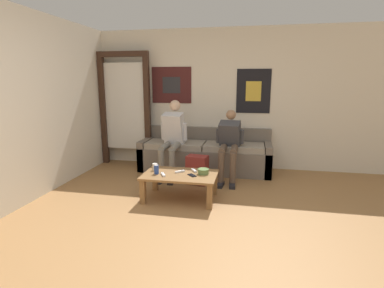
% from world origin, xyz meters
% --- Properties ---
extents(ground_plane, '(18.00, 18.00, 0.00)m').
position_xyz_m(ground_plane, '(0.00, 0.00, 0.00)').
color(ground_plane, '#9E7042').
extents(wall_back, '(10.00, 0.07, 2.55)m').
position_xyz_m(wall_back, '(-0.00, 2.89, 1.28)').
color(wall_back, silver).
rests_on(wall_back, ground_plane).
extents(door_frame, '(1.00, 0.10, 2.15)m').
position_xyz_m(door_frame, '(-1.74, 2.67, 1.20)').
color(door_frame, '#382319').
rests_on(door_frame, ground_plane).
extents(couch, '(2.35, 0.72, 0.76)m').
position_xyz_m(couch, '(-0.16, 2.52, 0.28)').
color(couch, '#70665B').
rests_on(couch, ground_plane).
extents(coffee_table, '(1.01, 0.63, 0.36)m').
position_xyz_m(coffee_table, '(-0.29, 1.10, 0.30)').
color(coffee_table, olive).
rests_on(coffee_table, ground_plane).
extents(person_seated_adult, '(0.47, 0.88, 1.29)m').
position_xyz_m(person_seated_adult, '(-0.68, 2.16, 0.70)').
color(person_seated_adult, gray).
rests_on(person_seated_adult, ground_plane).
extents(person_seated_teen, '(0.47, 0.88, 1.13)m').
position_xyz_m(person_seated_teen, '(0.30, 2.14, 0.62)').
color(person_seated_teen, brown).
rests_on(person_seated_teen, ground_plane).
extents(backpack, '(0.36, 0.29, 0.45)m').
position_xyz_m(backpack, '(-0.17, 1.77, 0.22)').
color(backpack, maroon).
rests_on(backpack, ground_plane).
extents(ceramic_bowl, '(0.16, 0.16, 0.07)m').
position_xyz_m(ceramic_bowl, '(0.02, 1.16, 0.40)').
color(ceramic_bowl, '#607F47').
rests_on(ceramic_bowl, coffee_table).
extents(pillar_candle, '(0.07, 0.07, 0.11)m').
position_xyz_m(pillar_candle, '(-0.68, 1.21, 0.41)').
color(pillar_candle, silver).
rests_on(pillar_candle, coffee_table).
extents(drink_can_blue, '(0.07, 0.07, 0.12)m').
position_xyz_m(drink_can_blue, '(-0.61, 1.04, 0.42)').
color(drink_can_blue, '#28479E').
rests_on(drink_can_blue, coffee_table).
extents(game_controller_near_left, '(0.10, 0.14, 0.03)m').
position_xyz_m(game_controller_near_left, '(-0.50, 0.99, 0.37)').
color(game_controller_near_left, white).
rests_on(game_controller_near_left, coffee_table).
extents(game_controller_near_right, '(0.10, 0.14, 0.03)m').
position_xyz_m(game_controller_near_right, '(-0.12, 1.25, 0.37)').
color(game_controller_near_right, white).
rests_on(game_controller_near_right, coffee_table).
extents(game_controller_far_center, '(0.13, 0.12, 0.03)m').
position_xyz_m(game_controller_far_center, '(-0.31, 1.17, 0.37)').
color(game_controller_far_center, white).
rests_on(game_controller_far_center, coffee_table).
extents(cell_phone, '(0.14, 0.14, 0.01)m').
position_xyz_m(cell_phone, '(-0.11, 1.06, 0.37)').
color(cell_phone, black).
rests_on(cell_phone, coffee_table).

